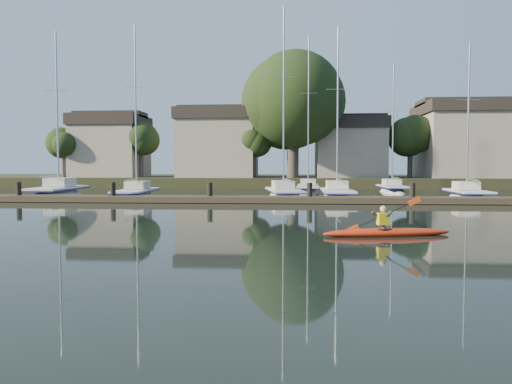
# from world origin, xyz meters

# --- Properties ---
(ground) EXTENTS (160.00, 160.00, 0.00)m
(ground) POSITION_xyz_m (0.00, 0.00, 0.00)
(ground) COLOR black
(ground) RESTS_ON ground
(kayak) EXTENTS (4.18, 1.38, 1.33)m
(kayak) POSITION_xyz_m (4.94, 0.07, 0.16)
(kayak) COLOR red
(kayak) RESTS_ON ground
(dock) EXTENTS (34.00, 2.00, 1.80)m
(dock) POSITION_xyz_m (0.00, 14.00, 0.20)
(dock) COLOR #403524
(dock) RESTS_ON ground
(sailboat_0) EXTENTS (2.85, 8.51, 13.30)m
(sailboat_0) POSITION_xyz_m (-14.89, 18.88, -0.22)
(sailboat_0) COLOR white
(sailboat_0) RESTS_ON ground
(sailboat_1) EXTENTS (2.53, 8.16, 13.15)m
(sailboat_1) POSITION_xyz_m (-8.79, 17.84, -0.18)
(sailboat_1) COLOR white
(sailboat_1) RESTS_ON ground
(sailboat_2) EXTENTS (3.29, 8.91, 14.41)m
(sailboat_2) POSITION_xyz_m (1.38, 18.90, -0.18)
(sailboat_2) COLOR white
(sailboat_2) RESTS_ON ground
(sailboat_3) EXTENTS (2.18, 7.97, 12.82)m
(sailboat_3) POSITION_xyz_m (5.01, 18.25, -0.19)
(sailboat_3) COLOR white
(sailboat_3) RESTS_ON ground
(sailboat_4) EXTENTS (2.38, 6.86, 11.50)m
(sailboat_4) POSITION_xyz_m (13.59, 18.24, -0.19)
(sailboat_4) COLOR white
(sailboat_4) RESTS_ON ground
(sailboat_6) EXTENTS (2.20, 9.07, 14.32)m
(sailboat_6) POSITION_xyz_m (3.30, 26.77, -0.17)
(sailboat_6) COLOR white
(sailboat_6) RESTS_ON ground
(sailboat_7) EXTENTS (2.01, 7.41, 11.91)m
(sailboat_7) POSITION_xyz_m (10.33, 26.55, -0.18)
(sailboat_7) COLOR white
(sailboat_7) RESTS_ON ground
(shore) EXTENTS (90.00, 25.25, 12.75)m
(shore) POSITION_xyz_m (1.61, 40.29, 3.23)
(shore) COLOR #273319
(shore) RESTS_ON ground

